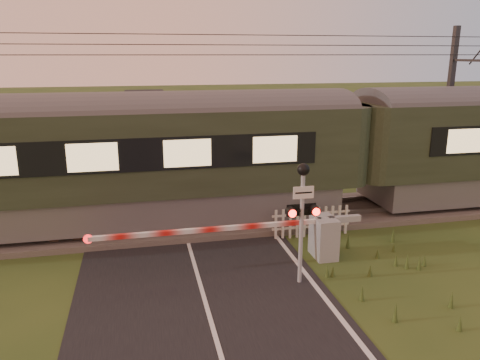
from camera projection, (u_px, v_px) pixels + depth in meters
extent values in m
plane|color=#284119|center=(214.00, 334.00, 9.53)|extent=(160.00, 160.00, 0.00)
cube|color=black|center=(214.00, 334.00, 9.52)|extent=(6.00, 140.00, 0.02)
cube|color=#47423D|center=(183.00, 223.00, 15.64)|extent=(140.00, 3.40, 0.24)
cube|color=slate|center=(185.00, 225.00, 14.91)|extent=(140.00, 0.08, 0.14)
cube|color=slate|center=(180.00, 210.00, 16.27)|extent=(140.00, 0.08, 0.14)
cube|color=#2D2116|center=(183.00, 219.00, 15.61)|extent=(0.24, 2.20, 0.06)
cylinder|color=black|center=(178.00, 55.00, 13.94)|extent=(120.00, 0.02, 0.02)
cylinder|color=black|center=(176.00, 55.00, 14.51)|extent=(120.00, 0.02, 0.02)
cylinder|color=black|center=(176.00, 34.00, 14.07)|extent=(120.00, 0.02, 0.02)
cylinder|color=black|center=(177.00, 45.00, 14.15)|extent=(120.00, 0.02, 0.02)
cube|color=slate|center=(12.00, 212.00, 14.36)|extent=(20.56, 2.72, 1.02)
cube|color=#273121|center=(5.00, 155.00, 13.89)|extent=(21.41, 2.96, 2.55)
cube|color=gray|center=(324.00, 237.00, 13.05)|extent=(0.58, 0.90, 1.16)
cylinder|color=gray|center=(319.00, 238.00, 13.02)|extent=(0.13, 0.13, 1.16)
cube|color=gray|center=(344.00, 219.00, 13.04)|extent=(0.95, 0.17, 0.17)
cube|color=red|center=(210.00, 229.00, 12.26)|extent=(6.12, 0.12, 0.12)
cylinder|color=red|center=(88.00, 239.00, 11.62)|extent=(0.23, 0.04, 0.23)
cylinder|color=gray|center=(301.00, 230.00, 11.34)|extent=(0.10, 0.10, 2.78)
cube|color=white|center=(303.00, 193.00, 11.03)|extent=(0.51, 0.03, 0.30)
sphere|color=black|center=(303.00, 169.00, 10.94)|extent=(0.30, 0.30, 0.30)
cube|color=black|center=(302.00, 210.00, 11.20)|extent=(0.69, 0.06, 0.06)
cylinder|color=#FF140C|center=(293.00, 214.00, 10.97)|extent=(0.19, 0.02, 0.19)
cylinder|color=#FF140C|center=(316.00, 212.00, 11.10)|extent=(0.19, 0.02, 0.19)
cube|color=black|center=(301.00, 210.00, 11.25)|extent=(0.74, 0.02, 0.30)
cube|color=silver|center=(311.00, 226.00, 14.61)|extent=(2.54, 0.04, 0.06)
cube|color=silver|center=(311.00, 214.00, 14.50)|extent=(2.54, 0.04, 0.06)
cube|color=#2D2D30|center=(448.00, 110.00, 19.31)|extent=(0.21, 0.21, 6.62)
cube|color=#2D2D30|center=(473.00, 60.00, 17.71)|extent=(0.09, 2.40, 0.09)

